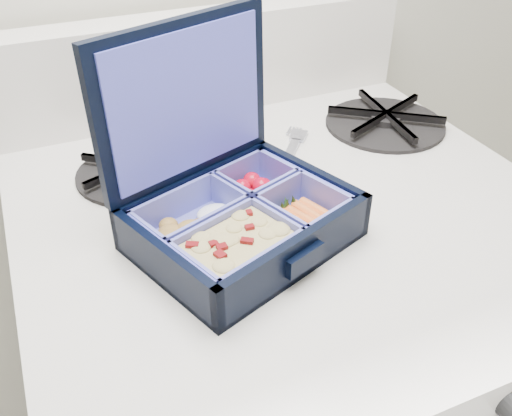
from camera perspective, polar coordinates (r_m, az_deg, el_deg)
name	(u,v)px	position (r m, az deg, el deg)	size (l,w,h in m)	color
bento_box	(243,222)	(0.60, -1.28, -1.43)	(0.22, 0.17, 0.05)	black
burner_grate	(386,118)	(0.87, 12.84, 8.79)	(0.17, 0.17, 0.03)	black
burner_grate_rear	(135,169)	(0.74, -11.96, 3.85)	(0.15, 0.15, 0.02)	black
fork	(283,166)	(0.74, 2.72, 4.19)	(0.02, 0.19, 0.01)	#B6B9CE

